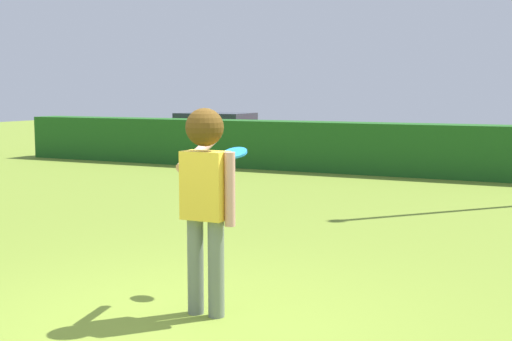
% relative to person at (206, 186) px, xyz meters
% --- Properties ---
extents(ground_plane, '(60.00, 60.00, 0.00)m').
position_rel_person_xyz_m(ground_plane, '(-0.10, -0.33, -1.12)').
color(ground_plane, olive).
extents(person, '(0.56, 0.75, 1.78)m').
position_rel_person_xyz_m(person, '(0.00, 0.00, 0.00)').
color(person, slate).
rests_on(person, ground).
extents(frisbee, '(0.24, 0.23, 0.10)m').
position_rel_person_xyz_m(frisbee, '(-0.14, 0.82, 0.21)').
color(frisbee, '#268CE5').
extents(hedge_row, '(22.73, 0.90, 1.19)m').
position_rel_person_xyz_m(hedge_row, '(-0.10, 10.51, -0.53)').
color(hedge_row, '#1F571C').
rests_on(hedge_row, ground).
extents(parked_car_red, '(4.22, 1.84, 1.25)m').
position_rel_person_xyz_m(parked_car_red, '(-7.45, 13.69, -0.44)').
color(parked_car_red, '#B21E1E').
rests_on(parked_car_red, ground).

